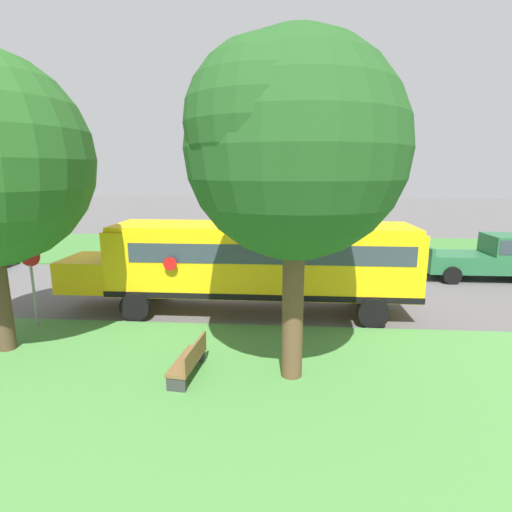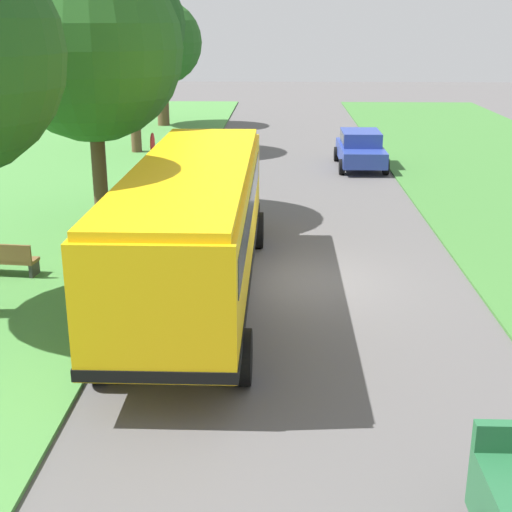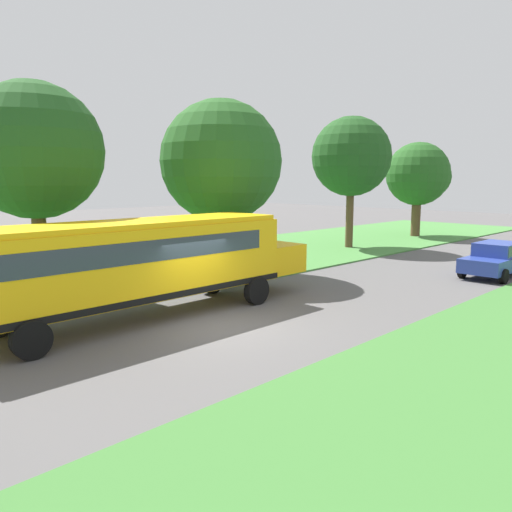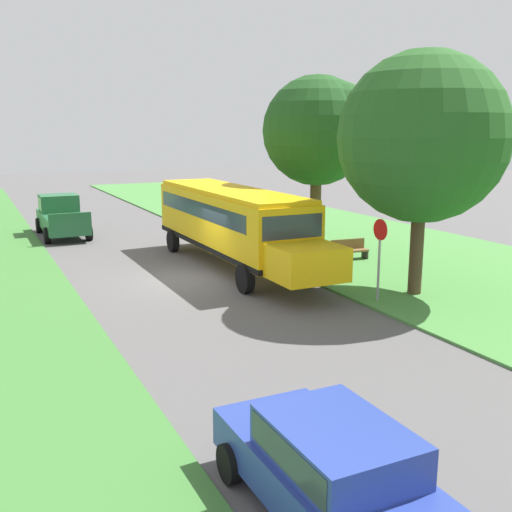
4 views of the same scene
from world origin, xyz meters
The scene contains 9 objects.
ground_plane centered at (0.00, 0.00, 0.00)m, with size 120.00×120.00×0.00m, color #565454.
grass_verge centered at (-10.00, 0.00, 0.04)m, with size 12.00×80.00×0.08m, color #47843D.
school_bus centered at (-2.48, -1.20, 1.92)m, with size 2.84×12.42×3.16m.
car_blue_nearest centered at (2.80, 14.36, 0.88)m, with size 2.02×4.40×1.56m.
pickup_truck centered at (2.70, -11.82, 1.07)m, with size 2.28×5.40×2.10m.
oak_tree_beside_bus centered at (-7.31, -2.34, 5.54)m, with size 4.85×4.85×7.87m.
oak_tree_roadside_mid centered at (-6.20, 5.41, 5.30)m, with size 5.51×5.51×8.01m.
stop_sign centered at (-4.60, 5.64, 1.74)m, with size 0.08×0.68×2.74m.
park_bench centered at (-7.37, -0.01, 0.47)m, with size 1.64×0.66×0.92m.
Camera 4 is at (7.07, 20.72, 5.51)m, focal length 42.00 mm.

